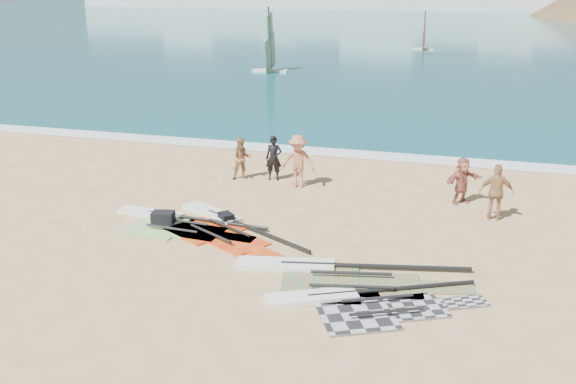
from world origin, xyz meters
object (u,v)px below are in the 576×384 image
(rig_orange, at_px, (331,275))
(beachgoer_left, at_px, (242,159))
(beachgoer_mid, at_px, (298,161))
(beachgoer_back, at_px, (497,192))
(gear_bag_near, at_px, (163,218))
(gear_bag_far, at_px, (226,218))
(person_wetsuit, at_px, (274,158))
(rig_red, at_px, (221,226))
(beachgoer_right, at_px, (462,181))
(rig_green, at_px, (171,222))
(rig_grey, at_px, (358,303))

(rig_orange, bearing_deg, beachgoer_left, 112.86)
(beachgoer_mid, relative_size, beachgoer_back, 1.09)
(gear_bag_near, height_order, gear_bag_far, gear_bag_near)
(gear_bag_far, bearing_deg, person_wetsuit, 89.32)
(rig_red, relative_size, beachgoer_left, 3.14)
(rig_red, height_order, beachgoer_right, beachgoer_right)
(rig_green, height_order, gear_bag_near, gear_bag_near)
(rig_orange, xyz_separation_m, person_wetsuit, (-3.72, 7.14, 0.74))
(rig_grey, height_order, rig_red, rig_red)
(rig_grey, bearing_deg, rig_orange, 99.14)
(rig_orange, bearing_deg, rig_green, 145.85)
(rig_red, relative_size, beachgoer_mid, 2.59)
(beachgoer_mid, bearing_deg, rig_red, -106.96)
(beachgoer_left, bearing_deg, rig_red, -104.39)
(rig_red, height_order, gear_bag_near, gear_bag_near)
(gear_bag_near, distance_m, beachgoer_right, 9.33)
(rig_green, bearing_deg, gear_bag_near, -138.10)
(gear_bag_near, bearing_deg, beachgoer_right, 28.37)
(rig_red, height_order, beachgoer_back, beachgoer_back)
(rig_orange, distance_m, gear_bag_near, 5.80)
(rig_red, distance_m, person_wetsuit, 4.95)
(rig_green, bearing_deg, person_wetsuit, 77.28)
(beachgoer_left, bearing_deg, rig_orange, -82.49)
(beachgoer_right, bearing_deg, beachgoer_left, 134.29)
(rig_green, bearing_deg, rig_grey, -23.88)
(gear_bag_far, bearing_deg, beachgoer_right, 29.77)
(rig_grey, relative_size, person_wetsuit, 3.06)
(rig_orange, xyz_separation_m, rig_red, (-3.74, 2.24, -0.00))
(person_wetsuit, distance_m, beachgoer_left, 1.14)
(rig_green, relative_size, gear_bag_near, 7.79)
(rig_orange, height_order, gear_bag_near, gear_bag_near)
(rig_orange, distance_m, beachgoer_right, 7.02)
(rig_orange, distance_m, rig_red, 4.36)
(rig_green, distance_m, beachgoer_mid, 5.21)
(rig_red, distance_m, gear_bag_far, 0.46)
(gear_bag_far, xyz_separation_m, beachgoer_right, (6.52, 3.73, 0.61))
(rig_green, height_order, beachgoer_mid, beachgoer_mid)
(beachgoer_back, height_order, beachgoer_right, beachgoer_back)
(gear_bag_far, height_order, beachgoer_mid, beachgoer_mid)
(rig_red, relative_size, beachgoer_right, 3.16)
(beachgoer_right, bearing_deg, gear_bag_far, 167.53)
(gear_bag_near, relative_size, beachgoer_left, 0.41)
(person_wetsuit, xyz_separation_m, beachgoer_left, (-1.11, -0.26, -0.03))
(beachgoer_mid, height_order, beachgoer_right, beachgoer_mid)
(gear_bag_far, bearing_deg, rig_orange, -35.47)
(person_wetsuit, bearing_deg, beachgoer_right, -15.74)
(beachgoer_back, distance_m, beachgoer_right, 1.59)
(rig_orange, height_order, beachgoer_back, beachgoer_back)
(beachgoer_back, bearing_deg, gear_bag_near, 16.60)
(rig_green, xyz_separation_m, gear_bag_far, (1.50, 0.56, 0.10))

